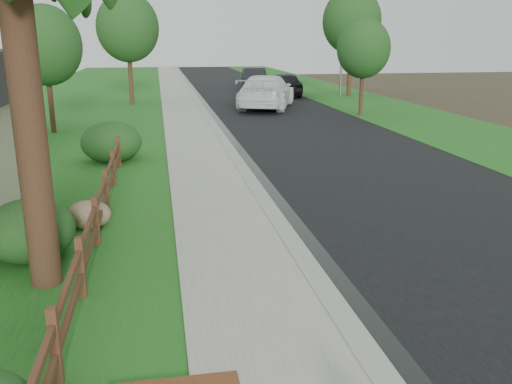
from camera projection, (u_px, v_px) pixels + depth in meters
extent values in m
plane|color=#3D2D21|center=(347.00, 376.00, 6.97)|extent=(120.00, 120.00, 0.00)
cube|color=black|center=(249.00, 96.00, 40.90)|extent=(8.00, 90.00, 0.02)
cube|color=gray|center=(194.00, 96.00, 40.17)|extent=(0.40, 90.00, 0.12)
cube|color=black|center=(198.00, 97.00, 40.24)|extent=(0.50, 90.00, 0.00)
cube|color=gray|center=(176.00, 97.00, 39.95)|extent=(2.20, 90.00, 0.10)
cube|color=#19581C|center=(150.00, 98.00, 39.63)|extent=(1.60, 90.00, 0.06)
cube|color=#19581C|center=(76.00, 99.00, 38.75)|extent=(9.00, 90.00, 0.04)
cube|color=#19581C|center=(337.00, 94.00, 42.07)|extent=(6.00, 90.00, 0.04)
cube|color=#462417|center=(55.00, 348.00, 6.59)|extent=(0.12, 0.12, 1.10)
cube|color=#462417|center=(81.00, 269.00, 8.86)|extent=(0.12, 0.12, 1.10)
cube|color=#462417|center=(96.00, 222.00, 11.13)|extent=(0.12, 0.12, 1.10)
cube|color=#462417|center=(106.00, 191.00, 13.41)|extent=(0.12, 0.12, 1.10)
cube|color=#462417|center=(113.00, 169.00, 15.68)|extent=(0.12, 0.12, 1.10)
cube|color=#462417|center=(118.00, 152.00, 17.95)|extent=(0.12, 0.12, 1.10)
cube|color=#462417|center=(123.00, 140.00, 20.22)|extent=(0.12, 0.12, 1.10)
cube|color=#462417|center=(71.00, 309.00, 7.75)|extent=(0.08, 2.35, 0.10)
cube|color=#462417|center=(68.00, 284.00, 7.64)|extent=(0.08, 2.35, 0.10)
cube|color=#462417|center=(90.00, 248.00, 10.03)|extent=(0.08, 2.35, 0.10)
cube|color=#462417|center=(88.00, 227.00, 9.92)|extent=(0.08, 2.35, 0.10)
cube|color=#462417|center=(102.00, 209.00, 12.30)|extent=(0.08, 2.35, 0.10)
cube|color=#462417|center=(101.00, 192.00, 12.19)|extent=(0.08, 2.35, 0.10)
cube|color=#462417|center=(110.00, 183.00, 14.57)|extent=(0.08, 2.35, 0.10)
cube|color=#462417|center=(109.00, 168.00, 14.46)|extent=(0.08, 2.35, 0.10)
cube|color=#462417|center=(116.00, 163.00, 16.84)|extent=(0.08, 2.35, 0.10)
cube|color=#462417|center=(115.00, 151.00, 16.73)|extent=(0.08, 2.35, 0.10)
cube|color=#462417|center=(121.00, 148.00, 19.12)|extent=(0.08, 2.35, 0.10)
cube|color=#462417|center=(120.00, 137.00, 19.01)|extent=(0.08, 2.35, 0.10)
cylinder|color=#3E2419|center=(30.00, 130.00, 8.81)|extent=(0.52, 0.52, 5.50)
imported|color=white|center=(266.00, 92.00, 33.39)|extent=(5.09, 7.58, 2.04)
imported|color=black|center=(284.00, 84.00, 40.77)|extent=(2.28, 5.27, 1.77)
imported|color=black|center=(255.00, 79.00, 46.38)|extent=(2.27, 5.43, 1.75)
cylinder|color=slate|center=(342.00, 39.00, 39.53)|extent=(0.17, 0.17, 8.34)
ellipsoid|color=brown|center=(89.00, 215.00, 12.29)|extent=(1.21, 1.08, 0.67)
ellipsoid|color=#174019|center=(29.00, 231.00, 10.46)|extent=(2.31, 2.31, 1.22)
ellipsoid|color=#174019|center=(111.00, 142.00, 18.88)|extent=(2.65, 2.65, 1.43)
cylinder|color=#3E2419|center=(50.00, 96.00, 24.39)|extent=(0.23, 0.23, 3.42)
ellipsoid|color=#174019|center=(45.00, 45.00, 23.79)|extent=(3.20, 3.20, 3.52)
cylinder|color=#3E2419|center=(362.00, 87.00, 30.18)|extent=(0.22, 0.22, 3.22)
ellipsoid|color=#174019|center=(364.00, 48.00, 29.61)|extent=(2.94, 2.94, 3.23)
cylinder|color=#3E2419|center=(130.00, 72.00, 34.99)|extent=(0.29, 0.29, 4.26)
ellipsoid|color=#174019|center=(128.00, 27.00, 34.24)|extent=(3.94, 3.94, 4.33)
cylinder|color=#3E2419|center=(350.00, 64.00, 40.34)|extent=(0.33, 0.33, 4.74)
ellipsoid|color=#174019|center=(352.00, 21.00, 39.51)|extent=(4.29, 4.29, 4.72)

